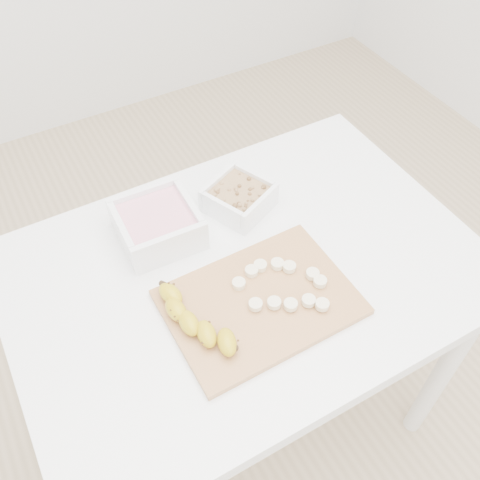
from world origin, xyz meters
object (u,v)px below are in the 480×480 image
bowl_yogurt (157,224)px  cutting_board (260,302)px  banana (197,321)px  table (246,294)px  bowl_granola (239,197)px

bowl_yogurt → cutting_board: 0.29m
banana → cutting_board: bearing=-8.6°
cutting_board → banana: (-0.14, 0.01, 0.03)m
table → banana: size_ratio=4.87×
table → banana: bearing=-151.3°
table → cutting_board: 0.14m
bowl_yogurt → banana: size_ratio=0.86×
bowl_granola → banana: size_ratio=0.86×
bowl_granola → banana: 0.35m
bowl_yogurt → cutting_board: bearing=-68.9°
bowl_yogurt → banana: 0.26m
table → banana: (-0.16, -0.09, 0.13)m
bowl_yogurt → bowl_granola: bearing=-2.1°
table → bowl_yogurt: 0.26m
table → bowl_granola: (0.07, 0.17, 0.13)m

